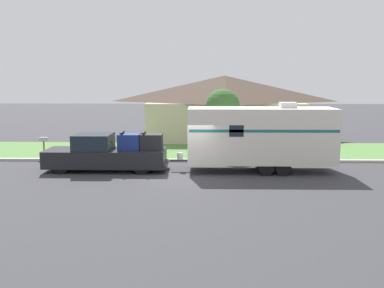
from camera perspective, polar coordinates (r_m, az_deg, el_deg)
ground_plane at (r=20.91m, az=-0.55°, el=-4.33°), size 120.00×120.00×0.00m
curb_strip at (r=24.56m, az=-0.26°, el=-2.19°), size 80.00×0.30×0.14m
lawn_strip at (r=28.16m, az=-0.05°, el=-0.89°), size 80.00×7.00×0.03m
house_across_street at (r=33.97m, az=4.31°, el=5.08°), size 12.64×7.56×4.94m
pickup_truck at (r=22.51m, az=-11.24°, el=-1.26°), size 6.26×2.03×2.02m
travel_trailer at (r=22.02m, az=9.16°, el=1.15°), size 8.33×2.34×3.54m
mailbox at (r=26.68m, az=-19.17°, el=0.22°), size 0.48×0.20×1.29m
tree_in_yard at (r=26.24m, az=4.12°, el=5.04°), size 2.08×2.08×4.11m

